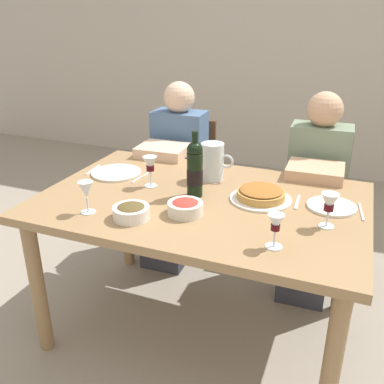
{
  "coord_description": "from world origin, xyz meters",
  "views": [
    {
      "loc": [
        0.63,
        -1.7,
        1.57
      ],
      "look_at": [
        -0.04,
        -0.02,
        0.79
      ],
      "focal_mm": 39.71,
      "sensor_mm": 36.0,
      "label": 1
    }
  ],
  "objects_px": {
    "wine_bottle": "(195,169)",
    "diner_right": "(314,190)",
    "baked_tart": "(261,195)",
    "wine_glass_right_diner": "(329,204)",
    "wine_glass_spare": "(276,225)",
    "chair_right": "(316,194)",
    "wine_glass_centre": "(86,191)",
    "water_pitcher": "(213,164)",
    "dining_table": "(201,216)",
    "dinner_plate_left_setting": "(332,206)",
    "wine_glass_left_diner": "(150,165)",
    "dinner_plate_right_setting": "(116,173)",
    "salad_bowl": "(185,207)",
    "olive_bowl": "(131,211)",
    "chair_left": "(186,174)",
    "diner_left": "(174,169)"
  },
  "relations": [
    {
      "from": "wine_bottle",
      "to": "diner_right",
      "type": "xyz_separation_m",
      "value": [
        0.49,
        0.63,
        -0.28
      ]
    },
    {
      "from": "baked_tart",
      "to": "wine_glass_right_diner",
      "type": "bearing_deg",
      "value": -27.5
    },
    {
      "from": "wine_bottle",
      "to": "wine_glass_right_diner",
      "type": "xyz_separation_m",
      "value": [
        0.61,
        -0.1,
        -0.03
      ]
    },
    {
      "from": "wine_glass_spare",
      "to": "chair_right",
      "type": "height_order",
      "value": "wine_glass_spare"
    },
    {
      "from": "wine_glass_centre",
      "to": "chair_right",
      "type": "distance_m",
      "value": 1.52
    },
    {
      "from": "water_pitcher",
      "to": "dining_table",
      "type": "bearing_deg",
      "value": -82.31
    },
    {
      "from": "dinner_plate_left_setting",
      "to": "wine_glass_spare",
      "type": "bearing_deg",
      "value": -111.24
    },
    {
      "from": "wine_glass_left_diner",
      "to": "dinner_plate_right_setting",
      "type": "bearing_deg",
      "value": 160.71
    },
    {
      "from": "salad_bowl",
      "to": "chair_right",
      "type": "bearing_deg",
      "value": 66.98
    },
    {
      "from": "wine_bottle",
      "to": "olive_bowl",
      "type": "relative_size",
      "value": 2.0
    },
    {
      "from": "wine_bottle",
      "to": "wine_glass_left_diner",
      "type": "bearing_deg",
      "value": 173.1
    },
    {
      "from": "wine_glass_left_diner",
      "to": "chair_right",
      "type": "height_order",
      "value": "wine_glass_left_diner"
    },
    {
      "from": "wine_glass_right_diner",
      "to": "wine_glass_centre",
      "type": "height_order",
      "value": "wine_glass_right_diner"
    },
    {
      "from": "wine_glass_right_diner",
      "to": "water_pitcher",
      "type": "bearing_deg",
      "value": 151.23
    },
    {
      "from": "dining_table",
      "to": "chair_right",
      "type": "height_order",
      "value": "chair_right"
    },
    {
      "from": "wine_bottle",
      "to": "wine_glass_left_diner",
      "type": "distance_m",
      "value": 0.25
    },
    {
      "from": "baked_tart",
      "to": "wine_glass_centre",
      "type": "height_order",
      "value": "wine_glass_centre"
    },
    {
      "from": "wine_bottle",
      "to": "dinner_plate_left_setting",
      "type": "bearing_deg",
      "value": 9.28
    },
    {
      "from": "dinner_plate_left_setting",
      "to": "chair_right",
      "type": "bearing_deg",
      "value": 99.45
    },
    {
      "from": "wine_bottle",
      "to": "diner_right",
      "type": "distance_m",
      "value": 0.85
    },
    {
      "from": "baked_tart",
      "to": "salad_bowl",
      "type": "relative_size",
      "value": 1.87
    },
    {
      "from": "wine_glass_left_diner",
      "to": "chair_left",
      "type": "height_order",
      "value": "wine_glass_left_diner"
    },
    {
      "from": "dining_table",
      "to": "baked_tart",
      "type": "height_order",
      "value": "baked_tart"
    },
    {
      "from": "wine_glass_left_diner",
      "to": "wine_glass_centre",
      "type": "xyz_separation_m",
      "value": [
        -0.12,
        -0.37,
        -0.01
      ]
    },
    {
      "from": "baked_tart",
      "to": "dinner_plate_right_setting",
      "type": "height_order",
      "value": "baked_tart"
    },
    {
      "from": "chair_left",
      "to": "diner_right",
      "type": "relative_size",
      "value": 0.75
    },
    {
      "from": "salad_bowl",
      "to": "olive_bowl",
      "type": "bearing_deg",
      "value": -148.25
    },
    {
      "from": "dining_table",
      "to": "dinner_plate_left_setting",
      "type": "distance_m",
      "value": 0.59
    },
    {
      "from": "diner_left",
      "to": "water_pitcher",
      "type": "bearing_deg",
      "value": 132.04
    },
    {
      "from": "dinner_plate_right_setting",
      "to": "wine_glass_spare",
      "type": "bearing_deg",
      "value": -25.69
    },
    {
      "from": "dining_table",
      "to": "olive_bowl",
      "type": "xyz_separation_m",
      "value": [
        -0.2,
        -0.31,
        0.13
      ]
    },
    {
      "from": "wine_glass_right_diner",
      "to": "diner_right",
      "type": "bearing_deg",
      "value": 99.16
    },
    {
      "from": "dining_table",
      "to": "salad_bowl",
      "type": "distance_m",
      "value": 0.22
    },
    {
      "from": "salad_bowl",
      "to": "olive_bowl",
      "type": "height_order",
      "value": "salad_bowl"
    },
    {
      "from": "salad_bowl",
      "to": "wine_glass_right_diner",
      "type": "relative_size",
      "value": 1.05
    },
    {
      "from": "salad_bowl",
      "to": "diner_right",
      "type": "bearing_deg",
      "value": 61.05
    },
    {
      "from": "diner_right",
      "to": "salad_bowl",
      "type": "bearing_deg",
      "value": 59.22
    },
    {
      "from": "wine_glass_centre",
      "to": "dinner_plate_right_setting",
      "type": "bearing_deg",
      "value": 106.22
    },
    {
      "from": "baked_tart",
      "to": "olive_bowl",
      "type": "height_order",
      "value": "olive_bowl"
    },
    {
      "from": "dining_table",
      "to": "water_pitcher",
      "type": "bearing_deg",
      "value": 97.69
    },
    {
      "from": "wine_glass_left_diner",
      "to": "chair_right",
      "type": "relative_size",
      "value": 0.18
    },
    {
      "from": "wine_glass_spare",
      "to": "diner_right",
      "type": "relative_size",
      "value": 0.12
    },
    {
      "from": "wine_glass_left_diner",
      "to": "chair_left",
      "type": "relative_size",
      "value": 0.18
    },
    {
      "from": "wine_glass_left_diner",
      "to": "diner_right",
      "type": "height_order",
      "value": "diner_right"
    },
    {
      "from": "water_pitcher",
      "to": "wine_glass_centre",
      "type": "relative_size",
      "value": 1.34
    },
    {
      "from": "wine_bottle",
      "to": "olive_bowl",
      "type": "xyz_separation_m",
      "value": [
        -0.16,
        -0.32,
        -0.1
      ]
    },
    {
      "from": "dinner_plate_right_setting",
      "to": "chair_right",
      "type": "bearing_deg",
      "value": 37.25
    },
    {
      "from": "dinner_plate_left_setting",
      "to": "chair_right",
      "type": "distance_m",
      "value": 0.82
    },
    {
      "from": "olive_bowl",
      "to": "dinner_plate_right_setting",
      "type": "relative_size",
      "value": 0.59
    },
    {
      "from": "baked_tart",
      "to": "wine_glass_spare",
      "type": "distance_m",
      "value": 0.43
    }
  ]
}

